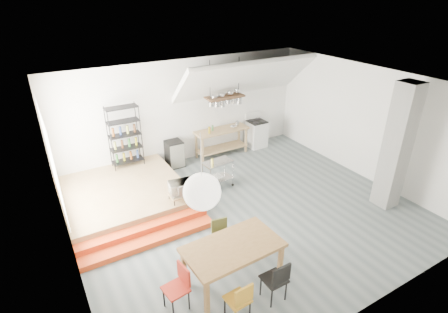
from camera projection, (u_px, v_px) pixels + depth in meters
floor at (246, 211)px, 8.77m from camera, size 8.00×8.00×0.00m
wall_back at (185, 112)px, 10.78m from camera, size 8.00×0.04×3.20m
wall_left at (63, 203)px, 6.25m from camera, size 0.04×7.00×3.20m
wall_right at (366, 123)px, 9.88m from camera, size 0.04×7.00×3.20m
ceiling at (251, 86)px, 7.36m from camera, size 8.00×7.00×0.02m
slope_ceiling at (245, 78)px, 10.71m from camera, size 4.40×1.44×1.32m
window_pane at (52, 160)px, 7.34m from camera, size 0.02×2.50×2.20m
platform at (124, 195)px, 9.10m from camera, size 3.00×3.00×0.40m
step_lower at (150, 241)px, 7.65m from camera, size 3.00×0.35×0.13m
step_upper at (145, 230)px, 7.89m from camera, size 3.00×0.35×0.27m
concrete_column at (397, 147)px, 8.40m from camera, size 0.50×0.50×3.20m
kitchen_counter at (222, 137)px, 11.44m from camera, size 1.80×0.60×0.91m
stove at (256, 133)px, 12.14m from camera, size 0.60×0.60×1.18m
pot_rack at (226, 99)px, 10.68m from camera, size 1.20×0.50×1.43m
wire_shelving at (125, 136)px, 9.76m from camera, size 0.88×0.38×1.80m
microwave_shelf at (182, 194)px, 8.48m from camera, size 0.60×0.40×0.16m
paper_lantern at (202, 192)px, 5.45m from camera, size 0.60×0.60×0.60m
dining_table at (233, 250)px, 6.38m from camera, size 1.82×1.07×0.85m
chair_mustard at (240, 299)px, 5.71m from camera, size 0.40×0.40×0.83m
chair_black at (277, 278)px, 6.07m from camera, size 0.40×0.40×0.87m
chair_olive at (221, 234)px, 7.21m from camera, size 0.42×0.42×0.80m
chair_red at (179, 284)px, 5.96m from camera, size 0.44×0.44×0.86m
rolling_cart at (218, 171)px, 9.60m from camera, size 0.85×0.53×0.80m
mini_fridge at (174, 154)px, 10.82m from camera, size 0.49×0.49×0.83m
microwave at (181, 188)px, 8.40m from camera, size 0.62×0.46×0.32m
bowl at (233, 127)px, 11.45m from camera, size 0.27×0.27×0.05m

